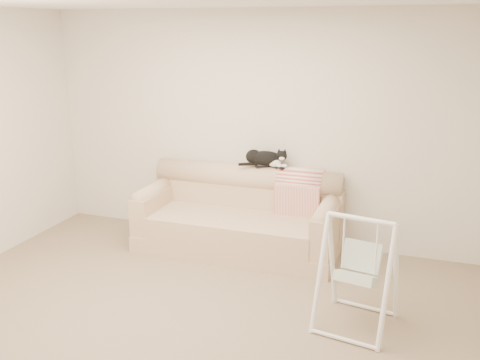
# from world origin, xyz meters

# --- Properties ---
(ground_plane) EXTENTS (5.00, 5.00, 0.00)m
(ground_plane) POSITION_xyz_m (0.00, 0.00, 0.00)
(ground_plane) COLOR #7E694D
(ground_plane) RESTS_ON ground
(room_shell) EXTENTS (5.04, 4.04, 2.60)m
(room_shell) POSITION_xyz_m (0.00, 0.00, 1.53)
(room_shell) COLOR beige
(room_shell) RESTS_ON ground
(sofa) EXTENTS (2.20, 0.93, 0.90)m
(sofa) POSITION_xyz_m (-0.08, 1.62, 0.35)
(sofa) COLOR tan
(sofa) RESTS_ON ground
(remote_a) EXTENTS (0.18, 0.13, 0.03)m
(remote_a) POSITION_xyz_m (0.12, 1.85, 0.91)
(remote_a) COLOR black
(remote_a) RESTS_ON sofa
(remote_b) EXTENTS (0.17, 0.14, 0.02)m
(remote_b) POSITION_xyz_m (0.30, 1.84, 0.91)
(remote_b) COLOR black
(remote_b) RESTS_ON sofa
(tuxedo_cat) EXTENTS (0.54, 0.27, 0.21)m
(tuxedo_cat) POSITION_xyz_m (0.14, 1.86, 1.00)
(tuxedo_cat) COLOR black
(tuxedo_cat) RESTS_ON sofa
(throw_blanket) EXTENTS (0.49, 0.38, 0.58)m
(throw_blanket) POSITION_xyz_m (0.55, 1.84, 0.72)
(throw_blanket) COLOR #C6483C
(throw_blanket) RESTS_ON sofa
(baby_swing) EXTENTS (0.68, 0.71, 0.96)m
(baby_swing) POSITION_xyz_m (1.37, 0.40, 0.48)
(baby_swing) COLOR white
(baby_swing) RESTS_ON ground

